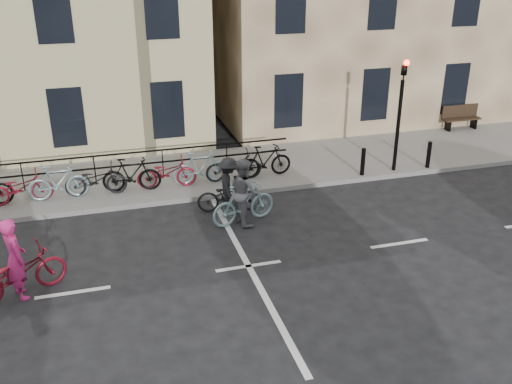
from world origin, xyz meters
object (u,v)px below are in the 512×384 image
object	(u,v)px
traffic_light	(401,102)
cyclist_pink	(17,270)
bench	(461,116)
cyclist_grey	(244,198)
cyclist_dark	(229,191)

from	to	relation	value
traffic_light	cyclist_pink	world-z (taller)	traffic_light
bench	traffic_light	bearing A→B (deg)	-144.75
traffic_light	cyclist_grey	bearing A→B (deg)	-160.19
cyclist_dark	bench	bearing A→B (deg)	-57.26
bench	cyclist_pink	distance (m)	17.74
bench	cyclist_grey	world-z (taller)	cyclist_grey
cyclist_grey	cyclist_dark	distance (m)	0.86
cyclist_grey	cyclist_dark	world-z (taller)	cyclist_grey
cyclist_grey	cyclist_dark	size ratio (longest dim) A/B	1.05
bench	cyclist_dark	xyz separation A→B (m)	(-10.71, -4.62, -0.04)
bench	cyclist_grey	distance (m)	11.83
traffic_light	bench	bearing A→B (deg)	35.25
cyclist_grey	traffic_light	bearing A→B (deg)	-85.11
cyclist_grey	bench	bearing A→B (deg)	-77.51
bench	cyclist_dark	size ratio (longest dim) A/B	0.85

